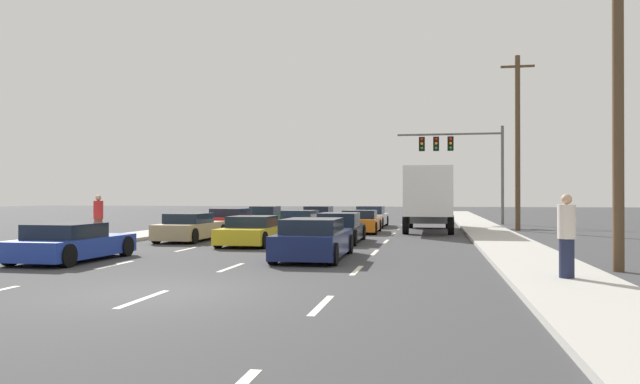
{
  "coord_description": "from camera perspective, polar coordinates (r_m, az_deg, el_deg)",
  "views": [
    {
      "loc": [
        5.33,
        -11.18,
        1.94
      ],
      "look_at": [
        -0.56,
        20.22,
        2.13
      ],
      "focal_mm": 33.71,
      "sensor_mm": 36.0,
      "label": 1
    }
  ],
  "objects": [
    {
      "name": "car_tan",
      "position": [
        26.34,
        -12.2,
        -3.36
      ],
      "size": [
        1.83,
        4.43,
        1.18
      ],
      "color": "tan",
      "rests_on": "ground_plane"
    },
    {
      "name": "car_red",
      "position": [
        32.34,
        -8.38,
        -2.74
      ],
      "size": [
        2.05,
        4.49,
        1.26
      ],
      "color": "red",
      "rests_on": "ground_plane"
    },
    {
      "name": "car_black",
      "position": [
        24.9,
        1.84,
        -3.53
      ],
      "size": [
        1.86,
        4.49,
        1.23
      ],
      "color": "black",
      "rests_on": "ground_plane"
    },
    {
      "name": "car_yellow",
      "position": [
        23.69,
        -6.41,
        -3.77
      ],
      "size": [
        1.94,
        4.19,
        1.14
      ],
      "color": "yellow",
      "rests_on": "ground_plane"
    },
    {
      "name": "sidewalk_left",
      "position": [
        34.01,
        -12.76,
        -3.49
      ],
      "size": [
        2.39,
        80.0,
        0.14
      ],
      "primitive_type": "cube",
      "color": "#B2AFA8",
      "rests_on": "ground_plane"
    },
    {
      "name": "traffic_signal_mast",
      "position": [
        42.04,
        12.54,
        3.91
      ],
      "size": [
        7.11,
        0.69,
        6.65
      ],
      "color": "#595B56",
      "rests_on": "ground_plane"
    },
    {
      "name": "utility_pole_near",
      "position": [
        17.42,
        26.44,
        10.98
      ],
      "size": [
        1.8,
        0.28,
        10.41
      ],
      "color": "brown",
      "rests_on": "ground_plane"
    },
    {
      "name": "car_white",
      "position": [
        37.53,
        4.85,
        -2.41
      ],
      "size": [
        1.91,
        4.69,
        1.28
      ],
      "color": "white",
      "rests_on": "ground_plane"
    },
    {
      "name": "pedestrian_near_corner",
      "position": [
        14.22,
        22.37,
        -3.86
      ],
      "size": [
        0.38,
        0.38,
        1.83
      ],
      "color": "#1E233F",
      "rests_on": "sidewalk_right"
    },
    {
      "name": "car_navy",
      "position": [
        18.45,
        -0.58,
        -4.57
      ],
      "size": [
        2.0,
        4.66,
        1.24
      ],
      "color": "#141E4C",
      "rests_on": "ground_plane"
    },
    {
      "name": "car_orange",
      "position": [
        31.42,
        3.84,
        -2.89
      ],
      "size": [
        2.01,
        4.09,
        1.18
      ],
      "color": "orange",
      "rests_on": "ground_plane"
    },
    {
      "name": "car_green",
      "position": [
        38.56,
        -5.15,
        -2.38
      ],
      "size": [
        1.89,
        4.11,
        1.26
      ],
      "color": "#196B38",
      "rests_on": "ground_plane"
    },
    {
      "name": "car_maroon",
      "position": [
        37.73,
        -0.14,
        -2.39
      ],
      "size": [
        1.85,
        4.02,
        1.27
      ],
      "color": "maroon",
      "rests_on": "ground_plane"
    },
    {
      "name": "sidewalk_right",
      "position": [
        31.36,
        15.79,
        -3.75
      ],
      "size": [
        2.39,
        80.0,
        0.14
      ],
      "primitive_type": "cube",
      "color": "#B2AFA8",
      "rests_on": "ground_plane"
    },
    {
      "name": "lane_markings",
      "position": [
        33.42,
        1.43,
        -3.66
      ],
      "size": [
        6.94,
        57.0,
        0.01
      ],
      "color": "silver",
      "rests_on": "ground_plane"
    },
    {
      "name": "pedestrian_mid_block",
      "position": [
        26.08,
        -20.3,
        -2.27
      ],
      "size": [
        0.38,
        0.38,
        1.82
      ],
      "color": "brown",
      "rests_on": "sidewalk_left"
    },
    {
      "name": "ground_plane",
      "position": [
        36.62,
        2.24,
        -3.38
      ],
      "size": [
        140.0,
        140.0,
        0.0
      ],
      "primitive_type": "plane",
      "color": "#3D3D3F"
    },
    {
      "name": "car_silver",
      "position": [
        31.44,
        -1.9,
        -2.88
      ],
      "size": [
        1.97,
        4.06,
        1.17
      ],
      "color": "#B7BABF",
      "rests_on": "ground_plane"
    },
    {
      "name": "car_blue",
      "position": [
        19.28,
        -22.58,
        -4.54
      ],
      "size": [
        2.06,
        4.19,
        1.12
      ],
      "color": "#1E389E",
      "rests_on": "ground_plane"
    },
    {
      "name": "box_truck",
      "position": [
        32.7,
        10.26,
        -0.27
      ],
      "size": [
        2.55,
        8.94,
        3.36
      ],
      "color": "white",
      "rests_on": "ground_plane"
    },
    {
      "name": "utility_pole_mid",
      "position": [
        34.86,
        18.25,
        4.66
      ],
      "size": [
        1.8,
        0.28,
        9.66
      ],
      "color": "brown",
      "rests_on": "ground_plane"
    }
  ]
}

